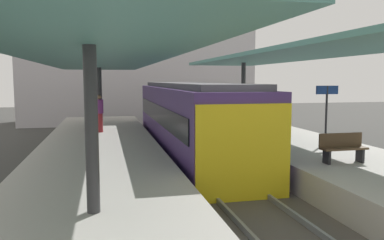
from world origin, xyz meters
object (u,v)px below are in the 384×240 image
(commuter_train, at_px, (189,119))
(passenger_near_bench, at_px, (100,113))
(passenger_mid_platform, at_px, (239,113))
(litter_bin, at_px, (267,127))
(platform_sign, at_px, (327,101))
(platform_bench, at_px, (342,147))
(passenger_far_end, at_px, (244,112))

(commuter_train, height_order, passenger_near_bench, commuter_train)
(commuter_train, height_order, passenger_mid_platform, commuter_train)
(litter_bin, height_order, passenger_mid_platform, passenger_mid_platform)
(passenger_near_bench, bearing_deg, litter_bin, -23.84)
(commuter_train, xyz_separation_m, platform_sign, (4.61, -3.21, 0.90))
(platform_bench, distance_m, passenger_mid_platform, 7.72)
(platform_bench, xyz_separation_m, passenger_near_bench, (-7.04, 8.37, 0.44))
(litter_bin, bearing_deg, passenger_mid_platform, 99.84)
(passenger_far_end, bearing_deg, platform_bench, -85.20)
(commuter_train, distance_m, passenger_mid_platform, 3.12)
(platform_sign, bearing_deg, passenger_near_bench, 147.86)
(passenger_near_bench, height_order, passenger_mid_platform, passenger_near_bench)
(commuter_train, distance_m, passenger_far_end, 2.71)
(litter_bin, relative_size, passenger_mid_platform, 0.50)
(passenger_mid_platform, bearing_deg, commuter_train, -153.05)
(passenger_near_bench, relative_size, passenger_mid_platform, 1.09)
(litter_bin, height_order, passenger_near_bench, passenger_near_bench)
(passenger_mid_platform, bearing_deg, platform_sign, -68.41)
(commuter_train, distance_m, platform_sign, 5.69)
(platform_bench, bearing_deg, commuter_train, 117.21)
(commuter_train, relative_size, passenger_far_end, 7.49)
(platform_sign, relative_size, litter_bin, 2.76)
(commuter_train, bearing_deg, litter_bin, -17.62)
(platform_bench, distance_m, litter_bin, 5.27)
(commuter_train, distance_m, platform_bench, 7.07)
(passenger_far_end, bearing_deg, platform_sign, -61.67)
(commuter_train, bearing_deg, platform_bench, -62.79)
(passenger_near_bench, xyz_separation_m, passenger_mid_platform, (6.59, -0.67, -0.08))
(passenger_near_bench, bearing_deg, platform_bench, -49.93)
(passenger_far_end, bearing_deg, passenger_near_bench, 165.36)
(platform_sign, distance_m, passenger_mid_platform, 5.03)
(platform_bench, height_order, platform_sign, platform_sign)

